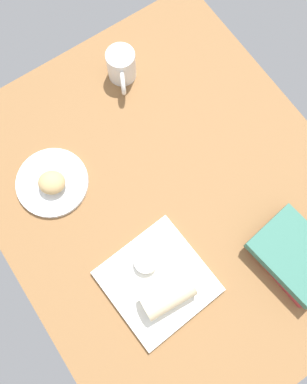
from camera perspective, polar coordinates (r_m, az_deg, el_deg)
name	(u,v)px	position (r cm, az deg, el deg)	size (l,w,h in cm)	color
dining_table	(171,198)	(114.61, 2.34, -0.88)	(110.00, 90.00, 4.00)	olive
round_plate	(52,183)	(116.27, -13.63, 1.26)	(19.57, 19.57, 1.40)	white
scone_pastry	(52,183)	(112.86, -13.71, 1.26)	(7.18, 6.49, 4.99)	tan
square_plate	(158,281)	(107.80, 0.57, -12.07)	(24.22, 24.22, 1.60)	white
sauce_cup	(146,262)	(106.12, -1.05, -9.52)	(5.98, 5.98, 2.53)	silver
breakfast_wrap	(168,295)	(103.53, 1.95, -13.90)	(6.59, 6.59, 12.87)	beige
book_stack	(296,257)	(111.93, 18.90, -8.38)	(22.93, 18.29, 6.13)	#A53338
coffee_mug	(121,66)	(124.03, -4.39, 16.75)	(12.50, 8.96, 9.66)	white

